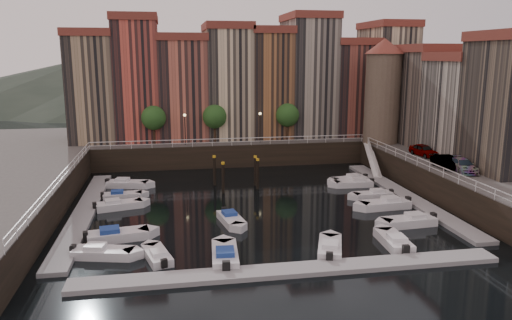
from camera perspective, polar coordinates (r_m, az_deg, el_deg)
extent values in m
plane|color=black|center=(50.90, -0.45, -4.83)|extent=(200.00, 200.00, 0.00)
cube|color=black|center=(75.65, -3.73, 1.87)|extent=(80.00, 20.00, 3.00)
cube|color=gray|center=(49.90, -19.01, -5.64)|extent=(2.00, 28.00, 0.35)
cube|color=gray|center=(54.91, 16.69, -3.90)|extent=(2.00, 28.00, 0.35)
cube|color=gray|center=(35.22, 4.28, -12.43)|extent=(30.00, 2.00, 0.35)
cone|color=#2D382D|center=(159.75, -18.11, 8.60)|extent=(80.00, 80.00, 14.00)
cone|color=#2D382D|center=(158.70, -5.37, 9.83)|extent=(100.00, 100.00, 18.00)
cone|color=#2D382D|center=(165.44, 6.97, 8.84)|extent=(70.00, 70.00, 12.00)
cube|color=#9B8263|center=(72.39, -18.03, 7.65)|extent=(6.00, 10.00, 14.00)
cube|color=brown|center=(72.29, -18.43, 13.58)|extent=(6.30, 10.30, 1.00)
cube|color=#C74E3E|center=(71.76, -13.37, 8.68)|extent=(5.80, 10.00, 16.00)
cube|color=brown|center=(71.83, -13.70, 15.45)|extent=(6.10, 10.30, 1.00)
cube|color=#B8604B|center=(71.76, -8.37, 7.87)|extent=(6.50, 10.00, 13.50)
cube|color=brown|center=(71.62, -8.55, 13.66)|extent=(6.80, 10.30, 1.00)
cube|color=beige|center=(72.18, -3.29, 8.59)|extent=(6.20, 10.00, 15.00)
cube|color=brown|center=(72.16, -3.36, 14.95)|extent=(6.50, 10.30, 1.00)
cube|color=#996138|center=(73.12, 1.36, 8.46)|extent=(5.60, 10.00, 14.50)
cube|color=brown|center=(73.06, 1.39, 14.53)|extent=(5.90, 10.30, 1.00)
cube|color=#9D9383|center=(74.48, 5.95, 9.23)|extent=(6.40, 10.00, 16.50)
cube|color=brown|center=(74.59, 6.10, 15.96)|extent=(6.70, 10.30, 1.00)
cube|color=brown|center=(76.51, 10.44, 7.86)|extent=(6.00, 10.00, 13.00)
cube|color=brown|center=(76.36, 10.64, 13.10)|extent=(6.30, 10.30, 1.00)
cube|color=beige|center=(78.71, 14.58, 8.69)|extent=(5.90, 10.00, 15.50)
cube|color=brown|center=(78.73, 14.91, 14.69)|extent=(6.20, 10.30, 1.00)
cube|color=#6B5D51|center=(69.54, 19.98, 6.54)|extent=(9.00, 8.00, 12.00)
cube|color=brown|center=(69.31, 20.37, 11.88)|extent=(9.30, 8.30, 1.00)
cube|color=#B7AFA0|center=(62.81, 23.57, 5.30)|extent=(9.00, 8.00, 11.00)
cube|color=brown|center=(62.50, 24.03, 10.76)|extent=(9.30, 8.30, 1.00)
cylinder|color=#6B5B4C|center=(68.81, 14.21, 6.84)|extent=(4.60, 4.60, 12.00)
cone|color=brown|center=(68.58, 14.51, 12.50)|extent=(5.20, 5.20, 2.00)
cylinder|color=black|center=(67.11, -11.54, 2.71)|extent=(0.30, 0.30, 2.40)
sphere|color=#1E4719|center=(66.77, -11.63, 4.74)|extent=(3.20, 3.20, 3.20)
cylinder|color=black|center=(67.36, -4.72, 2.94)|extent=(0.30, 0.30, 2.40)
sphere|color=#1E4719|center=(67.02, -4.75, 4.97)|extent=(3.20, 3.20, 3.20)
cylinder|color=black|center=(68.98, 3.59, 3.17)|extent=(0.30, 0.30, 2.40)
sphere|color=#1E4719|center=(68.66, 3.62, 5.15)|extent=(3.20, 3.20, 3.20)
cylinder|color=black|center=(66.00, -8.11, 3.38)|extent=(0.12, 0.12, 4.00)
sphere|color=#FFD88C|center=(65.74, -8.16, 5.10)|extent=(0.36, 0.36, 0.36)
cylinder|color=black|center=(67.07, 0.47, 3.63)|extent=(0.12, 0.12, 4.00)
sphere|color=#FFD88C|center=(66.81, 0.47, 5.33)|extent=(0.36, 0.36, 0.36)
cube|color=white|center=(65.45, -2.79, 2.48)|extent=(36.00, 0.08, 0.08)
cube|color=white|center=(65.53, -2.78, 2.09)|extent=(36.00, 0.06, 0.06)
cube|color=white|center=(54.87, 18.61, 0.02)|extent=(0.08, 34.00, 0.08)
cube|color=white|center=(54.96, 18.57, -0.44)|extent=(0.06, 34.00, 0.06)
cube|color=white|center=(49.27, -21.37, -1.48)|extent=(0.08, 34.00, 0.08)
cube|color=white|center=(49.37, -21.33, -1.99)|extent=(0.06, 34.00, 0.06)
cube|color=white|center=(64.59, 13.16, 0.07)|extent=(2.78, 8.26, 2.81)
cube|color=white|center=(64.50, 13.18, 0.50)|extent=(1.93, 8.32, 3.65)
cylinder|color=black|center=(53.78, -3.77, -2.28)|extent=(0.32, 0.32, 3.60)
cylinder|color=gold|center=(53.35, -3.80, -0.36)|extent=(0.36, 0.36, 0.25)
cylinder|color=black|center=(57.26, -4.77, -1.42)|extent=(0.32, 0.32, 3.60)
cylinder|color=gold|center=(56.86, -4.80, 0.40)|extent=(0.36, 0.36, 0.25)
cylinder|color=black|center=(55.43, 0.18, -1.82)|extent=(0.32, 0.32, 3.60)
cylinder|color=gold|center=(55.02, 0.18, 0.05)|extent=(0.36, 0.36, 0.25)
cylinder|color=black|center=(56.93, -0.08, -1.45)|extent=(0.32, 0.32, 3.60)
cylinder|color=gold|center=(56.53, -0.08, 0.37)|extent=(0.36, 0.36, 0.25)
cube|color=silver|center=(39.14, -17.01, -10.18)|extent=(4.70, 2.72, 0.75)
cube|color=silver|center=(39.19, -17.89, -9.49)|extent=(1.66, 1.51, 0.50)
cube|color=black|center=(39.91, -20.18, -9.57)|extent=(0.46, 0.57, 0.70)
cube|color=silver|center=(42.30, -15.45, -8.35)|extent=(5.04, 2.58, 0.82)
cube|color=navy|center=(42.12, -16.38, -7.79)|extent=(1.71, 1.53, 0.55)
cube|color=black|center=(42.18, -18.91, -8.24)|extent=(0.46, 0.60, 0.76)
cube|color=silver|center=(50.53, -15.36, -5.04)|extent=(4.67, 2.72, 0.75)
cube|color=silver|center=(50.33, -16.07, -4.62)|extent=(1.65, 1.50, 0.50)
cube|color=black|center=(50.19, -17.97, -5.02)|extent=(0.46, 0.57, 0.70)
cube|color=silver|center=(53.93, -14.99, -3.99)|extent=(3.97, 1.70, 0.67)
cube|color=navy|center=(53.85, -15.58, -3.60)|extent=(1.29, 1.13, 0.44)
cube|color=black|center=(54.00, -17.17, -3.85)|extent=(0.33, 0.46, 0.62)
cube|color=silver|center=(58.33, -14.44, -2.72)|extent=(4.83, 2.78, 0.77)
cube|color=silver|center=(58.41, -15.04, -2.26)|extent=(1.70, 1.55, 0.52)
cube|color=black|center=(59.04, -16.64, -2.41)|extent=(0.47, 0.59, 0.72)
cube|color=silver|center=(46.03, 17.02, -6.79)|extent=(4.84, 2.18, 0.80)
cube|color=silver|center=(46.21, 17.74, -6.13)|extent=(1.59, 1.40, 0.54)
cube|color=black|center=(47.24, 19.61, -6.14)|extent=(0.41, 0.56, 0.75)
cube|color=silver|center=(50.40, 14.48, -5.00)|extent=(5.01, 2.27, 0.83)
cube|color=silver|center=(50.58, 15.17, -4.39)|extent=(1.65, 1.45, 0.55)
cube|color=black|center=(51.58, 16.99, -4.43)|extent=(0.43, 0.58, 0.78)
cube|color=silver|center=(53.62, 13.18, -3.97)|extent=(4.14, 1.77, 0.69)
cube|color=silver|center=(53.75, 13.73, -3.50)|extent=(1.35, 1.17, 0.46)
cube|color=black|center=(54.51, 15.21, -3.57)|extent=(0.35, 0.48, 0.65)
cube|color=silver|center=(57.85, 11.04, -2.70)|extent=(4.35, 1.86, 0.73)
cube|color=silver|center=(57.93, 11.60, -2.25)|extent=(1.42, 1.23, 0.49)
cube|color=black|center=(58.52, 13.13, -2.37)|extent=(0.36, 0.50, 0.68)
cube|color=silver|center=(59.50, 10.60, -2.28)|extent=(4.45, 2.37, 0.72)
cube|color=silver|center=(59.69, 11.09, -1.82)|extent=(1.53, 1.38, 0.48)
cube|color=black|center=(60.58, 12.40, -1.86)|extent=(0.42, 0.53, 0.67)
cube|color=silver|center=(37.87, -11.25, -10.69)|extent=(2.46, 4.15, 0.66)
cube|color=silver|center=(37.24, -11.07, -10.42)|extent=(1.35, 1.47, 0.44)
cube|color=black|center=(35.95, -10.46, -11.53)|extent=(0.51, 0.41, 0.62)
cube|color=silver|center=(37.09, -3.58, -10.86)|extent=(2.22, 4.93, 0.82)
cube|color=navy|center=(36.30, -3.55, -10.54)|extent=(1.42, 1.62, 0.55)
cube|color=black|center=(34.68, -3.43, -12.05)|extent=(0.57, 0.42, 0.76)
cube|color=silver|center=(38.85, 8.45, -9.92)|extent=(3.09, 4.76, 0.76)
cube|color=silver|center=(38.12, 8.45, -9.63)|extent=(1.61, 1.74, 0.51)
cube|color=black|center=(36.61, 8.39, -10.90)|extent=(0.59, 0.50, 0.71)
cube|color=silver|center=(41.17, 15.43, -8.95)|extent=(2.01, 4.61, 0.77)
cube|color=silver|center=(40.48, 15.79, -8.64)|extent=(1.32, 1.51, 0.51)
cube|color=black|center=(39.06, 16.75, -9.79)|extent=(0.53, 0.39, 0.72)
imported|color=gray|center=(61.29, 18.61, 0.98)|extent=(2.18, 4.27, 1.39)
imported|color=gray|center=(55.52, 20.88, -0.30)|extent=(1.46, 4.08, 1.34)
imported|color=gray|center=(54.49, 22.52, -0.67)|extent=(2.44, 4.73, 1.31)
cube|color=silver|center=(44.65, -2.84, -6.89)|extent=(2.30, 4.42, 0.72)
cube|color=navy|center=(45.03, -3.06, -6.15)|extent=(1.36, 1.51, 0.48)
cube|color=black|center=(46.58, -3.63, -5.78)|extent=(0.53, 0.41, 0.67)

